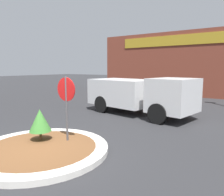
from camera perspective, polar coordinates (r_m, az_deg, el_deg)
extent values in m
plane|color=#2D2D30|center=(7.12, -18.10, -13.29)|extent=(120.00, 120.00, 0.00)
cylinder|color=silver|center=(7.09, -18.13, -12.68)|extent=(4.07, 4.07, 0.16)
cylinder|color=brown|center=(7.09, -18.13, -12.66)|extent=(3.33, 3.33, 0.16)
cylinder|color=#4C4C51|center=(7.21, -11.74, -3.50)|extent=(0.07, 0.07, 2.25)
cylinder|color=#B71414|center=(7.10, -11.90, 2.23)|extent=(0.76, 0.03, 0.76)
cylinder|color=brown|center=(7.67, -18.13, -9.28)|extent=(0.08, 0.08, 0.30)
cone|color=#3D7F33|center=(7.54, -18.30, -5.54)|extent=(0.71, 0.71, 0.73)
cube|color=silver|center=(10.78, 15.70, 0.68)|extent=(2.25, 2.46, 1.61)
cube|color=silver|center=(12.62, 2.76, 1.60)|extent=(3.91, 2.86, 1.44)
cube|color=black|center=(10.45, 18.97, 1.88)|extent=(0.37, 1.91, 0.56)
cylinder|color=black|center=(11.89, 17.22, -2.42)|extent=(0.97, 0.41, 0.94)
cylinder|color=black|center=(10.09, 11.80, -4.03)|extent=(0.97, 0.41, 0.94)
cylinder|color=black|center=(13.92, 3.57, -0.62)|extent=(0.97, 0.41, 0.94)
cylinder|color=black|center=(12.42, -2.73, -1.65)|extent=(0.97, 0.41, 0.94)
cube|color=brown|center=(23.38, 18.68, 8.33)|extent=(15.09, 6.00, 5.74)
cube|color=#B28E23|center=(20.61, 16.60, 14.28)|extent=(10.56, 0.08, 0.90)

